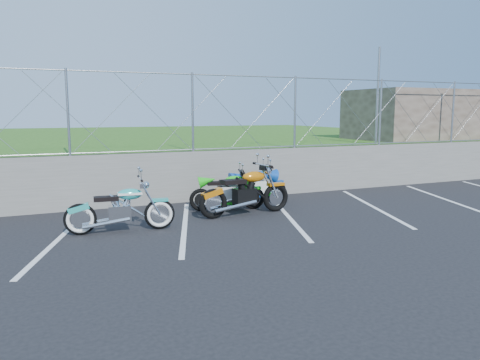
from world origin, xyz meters
name	(u,v)px	position (x,y,z in m)	size (l,w,h in m)	color
ground	(200,237)	(0.00, 0.00, 0.00)	(90.00, 90.00, 0.00)	black
retaining_wall	(156,178)	(0.00, 3.50, 0.65)	(30.00, 0.22, 1.30)	#60605C
grass_field	(104,149)	(0.00, 13.50, 0.65)	(30.00, 20.00, 1.30)	#275115
stone_building	(419,115)	(10.50, 5.50, 2.20)	(5.00, 3.00, 1.80)	brown
chain_link_fence	(154,112)	(0.00, 3.50, 2.30)	(28.00, 0.03, 2.00)	gray
sign_pole	(378,96)	(7.20, 3.90, 2.80)	(0.08, 0.08, 3.00)	gray
parking_lines	(238,220)	(1.20, 1.00, 0.00)	(18.29, 4.31, 0.01)	silver
cruiser_turquoise	(122,211)	(-1.25, 1.00, 0.42)	(2.10, 0.66, 1.04)	black
naked_orange	(247,194)	(1.58, 1.42, 0.48)	(2.28, 0.77, 1.13)	black
sportbike_green	(228,193)	(1.40, 2.07, 0.40)	(1.77, 0.65, 0.93)	black
sportbike_blue	(256,187)	(2.37, 2.60, 0.40)	(1.81, 0.65, 0.94)	black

